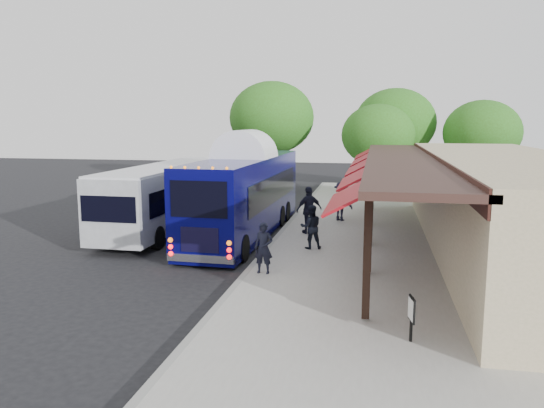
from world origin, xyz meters
The scene contains 15 objects.
ground centered at (0.00, 0.00, 0.00)m, with size 90.00×90.00×0.00m, color black.
sidewalk centered at (5.00, 4.00, 0.07)m, with size 10.00×40.00×0.15m, color #9E9B93.
curb centered at (0.05, 4.00, 0.07)m, with size 0.20×40.00×0.16m, color gray.
station_shelter centered at (8.38, 4.00, 1.85)m, with size 8.15×20.00×3.60m.
coach_bus centered at (-1.45, 5.33, 1.90)m, with size 2.64×11.14×3.54m.
city_bus centered at (-5.12, 6.00, 1.59)m, with size 2.50×10.72×2.87m.
ped_a centered at (0.60, -0.57, 0.95)m, with size 0.58×0.38×1.59m, color black.
ped_b centered at (1.65, 2.89, 0.96)m, with size 0.79×0.61×1.62m, color black.
ped_c centered at (1.24, 5.56, 1.14)m, with size 1.15×0.48×1.97m, color black.
ped_d centered at (2.35, 8.68, 1.06)m, with size 1.18×0.68×1.83m, color black.
sign_board centered at (4.75, -5.00, 0.82)m, with size 0.13×0.45×0.99m.
tree_left centered at (4.00, 18.17, 3.91)m, with size 4.58×4.58×5.86m.
tree_mid centered at (5.12, 20.96, 4.66)m, with size 5.46×5.46×6.99m.
tree_right centered at (10.40, 19.28, 4.07)m, with size 4.77×4.77×6.11m.
tree_far centered at (-3.27, 20.44, 5.01)m, with size 5.87×5.87×7.52m.
Camera 1 is at (3.91, -16.11, 4.82)m, focal length 35.00 mm.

